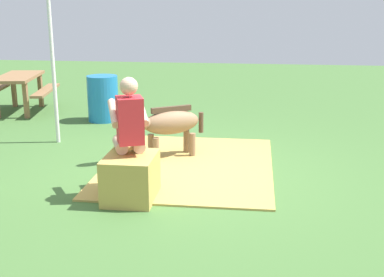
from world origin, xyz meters
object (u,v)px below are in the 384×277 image
at_px(hay_bale, 131,178).
at_px(pony_standing, 166,123).
at_px(tent_pole_right, 53,64).
at_px(water_barrel, 103,98).
at_px(picnic_bench, 19,84).
at_px(person_seated, 129,129).

relative_size(hay_bale, pony_standing, 0.57).
bearing_deg(tent_pole_right, water_barrel, -10.40).
relative_size(pony_standing, picnic_bench, 0.70).
height_order(pony_standing, picnic_bench, pony_standing).
bearing_deg(hay_bale, person_seated, 15.07).
bearing_deg(tent_pole_right, pony_standing, -108.83).
bearing_deg(hay_bale, water_barrel, 21.29).
bearing_deg(person_seated, picnic_bench, 38.94).
bearing_deg(hay_bale, pony_standing, -4.55).
relative_size(hay_bale, tent_pole_right, 0.27).
distance_m(person_seated, picnic_bench, 5.28).
distance_m(hay_bale, person_seated, 0.55).
bearing_deg(water_barrel, pony_standing, -144.04).
xyz_separation_m(person_seated, picnic_bench, (4.10, 3.32, -0.21)).
bearing_deg(person_seated, tent_pole_right, 39.81).
bearing_deg(pony_standing, person_seated, 173.20).
xyz_separation_m(tent_pole_right, picnic_bench, (2.06, 1.61, -0.68)).
xyz_separation_m(pony_standing, picnic_bench, (2.70, 3.48, 0.05)).
distance_m(person_seated, pony_standing, 1.44).
bearing_deg(water_barrel, picnic_bench, 74.88).
bearing_deg(picnic_bench, person_seated, -141.06).
relative_size(tent_pole_right, picnic_bench, 1.49).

